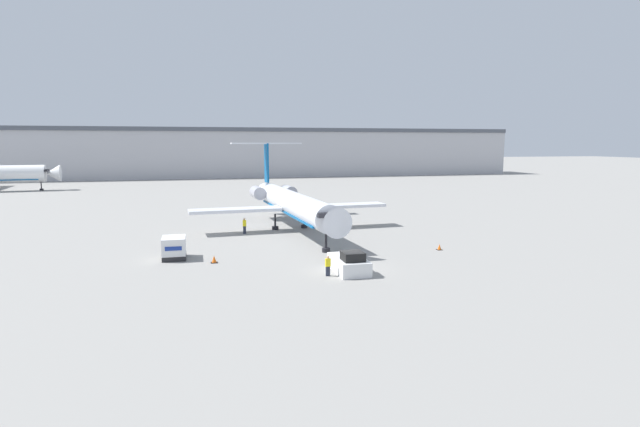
# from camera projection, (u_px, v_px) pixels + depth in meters

# --- Properties ---
(ground_plane) EXTENTS (600.00, 600.00, 0.00)m
(ground_plane) POSITION_uv_depth(u_px,v_px,m) (351.00, 270.00, 41.22)
(ground_plane) COLOR gray
(terminal_building) EXTENTS (180.00, 16.80, 15.07)m
(terminal_building) POSITION_uv_depth(u_px,v_px,m) (235.00, 152.00, 155.41)
(terminal_building) COLOR #B2B2B7
(terminal_building) RESTS_ON ground
(airplane_main) EXTENTS (24.21, 31.77, 10.50)m
(airplane_main) POSITION_uv_depth(u_px,v_px,m) (291.00, 202.00, 60.15)
(airplane_main) COLOR silver
(airplane_main) RESTS_ON ground
(pushback_tug) EXTENTS (2.39, 4.81, 1.87)m
(pushback_tug) POSITION_uv_depth(u_px,v_px,m) (349.00, 263.00, 40.67)
(pushback_tug) COLOR silver
(pushback_tug) RESTS_ON ground
(luggage_cart) EXTENTS (2.06, 2.86, 1.99)m
(luggage_cart) POSITION_uv_depth(u_px,v_px,m) (174.00, 248.00, 45.26)
(luggage_cart) COLOR #232326
(luggage_cart) RESTS_ON ground
(worker_near_tug) EXTENTS (0.40, 0.24, 1.62)m
(worker_near_tug) POSITION_uv_depth(u_px,v_px,m) (328.00, 266.00, 39.37)
(worker_near_tug) COLOR #232838
(worker_near_tug) RESTS_ON ground
(worker_by_wing) EXTENTS (0.40, 0.26, 1.84)m
(worker_by_wing) POSITION_uv_depth(u_px,v_px,m) (244.00, 225.00, 57.76)
(worker_by_wing) COLOR #232838
(worker_by_wing) RESTS_ON ground
(traffic_cone_left) EXTENTS (0.59, 0.59, 0.64)m
(traffic_cone_left) POSITION_uv_depth(u_px,v_px,m) (214.00, 259.00, 43.77)
(traffic_cone_left) COLOR black
(traffic_cone_left) RESTS_ON ground
(traffic_cone_right) EXTENTS (0.51, 0.51, 0.59)m
(traffic_cone_right) POSITION_uv_depth(u_px,v_px,m) (439.00, 247.00, 49.07)
(traffic_cone_right) COLOR black
(traffic_cone_right) RESTS_ON ground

